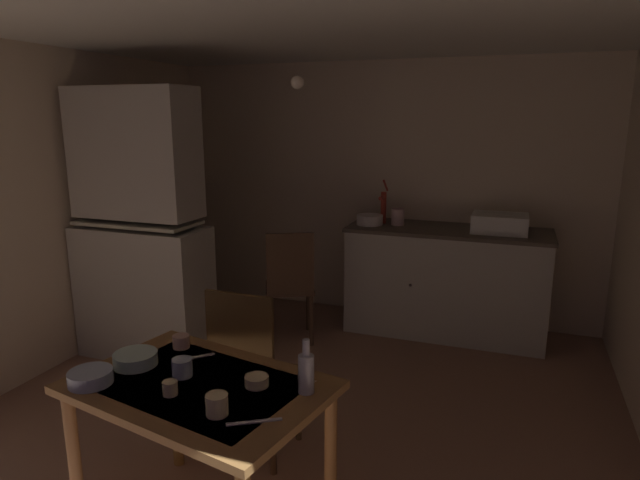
{
  "coord_description": "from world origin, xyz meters",
  "views": [
    {
      "loc": [
        1.2,
        -2.99,
        1.86
      ],
      "look_at": [
        0.13,
        -0.05,
        1.15
      ],
      "focal_mm": 30.41,
      "sensor_mm": 36.0,
      "label": 1
    }
  ],
  "objects_px": {
    "chair_far_side": "(251,371)",
    "chair_by_counter": "(290,284)",
    "serving_bowl_wide": "(135,359)",
    "dining_table": "(200,405)",
    "mixing_bowl_counter": "(370,220)",
    "mug_dark": "(217,405)",
    "sink_basin": "(500,223)",
    "hand_pump": "(383,205)",
    "hutch_cabinet": "(141,236)",
    "glass_bottle": "(306,372)"
  },
  "relations": [
    {
      "from": "chair_far_side",
      "to": "chair_by_counter",
      "type": "relative_size",
      "value": 1.03
    },
    {
      "from": "chair_by_counter",
      "to": "serving_bowl_wide",
      "type": "relative_size",
      "value": 4.85
    },
    {
      "from": "dining_table",
      "to": "serving_bowl_wide",
      "type": "relative_size",
      "value": 6.05
    },
    {
      "from": "mixing_bowl_counter",
      "to": "mug_dark",
      "type": "height_order",
      "value": "mixing_bowl_counter"
    },
    {
      "from": "chair_by_counter",
      "to": "mug_dark",
      "type": "height_order",
      "value": "chair_by_counter"
    },
    {
      "from": "chair_far_side",
      "to": "mug_dark",
      "type": "height_order",
      "value": "chair_far_side"
    },
    {
      "from": "sink_basin",
      "to": "serving_bowl_wide",
      "type": "xyz_separation_m",
      "value": [
        -1.48,
        -2.73,
        -0.23
      ]
    },
    {
      "from": "mixing_bowl_counter",
      "to": "mug_dark",
      "type": "bearing_deg",
      "value": -86.47
    },
    {
      "from": "hand_pump",
      "to": "chair_far_side",
      "type": "distance_m",
      "value": 2.33
    },
    {
      "from": "mug_dark",
      "to": "hutch_cabinet",
      "type": "bearing_deg",
      "value": 134.27
    },
    {
      "from": "hand_pump",
      "to": "chair_far_side",
      "type": "height_order",
      "value": "hand_pump"
    },
    {
      "from": "mixing_bowl_counter",
      "to": "dining_table",
      "type": "distance_m",
      "value": 2.76
    },
    {
      "from": "hutch_cabinet",
      "to": "dining_table",
      "type": "relative_size",
      "value": 1.72
    },
    {
      "from": "serving_bowl_wide",
      "to": "mug_dark",
      "type": "height_order",
      "value": "mug_dark"
    },
    {
      "from": "mug_dark",
      "to": "chair_far_side",
      "type": "bearing_deg",
      "value": 108.51
    },
    {
      "from": "chair_by_counter",
      "to": "serving_bowl_wide",
      "type": "xyz_separation_m",
      "value": [
        0.12,
        -2.07,
        0.27
      ]
    },
    {
      "from": "hutch_cabinet",
      "to": "chair_far_side",
      "type": "relative_size",
      "value": 2.09
    },
    {
      "from": "sink_basin",
      "to": "chair_by_counter",
      "type": "relative_size",
      "value": 0.46
    },
    {
      "from": "dining_table",
      "to": "mug_dark",
      "type": "distance_m",
      "value": 0.32
    },
    {
      "from": "hand_pump",
      "to": "dining_table",
      "type": "distance_m",
      "value": 2.87
    },
    {
      "from": "chair_far_side",
      "to": "mixing_bowl_counter",
      "type": "bearing_deg",
      "value": 87.89
    },
    {
      "from": "chair_by_counter",
      "to": "serving_bowl_wide",
      "type": "distance_m",
      "value": 2.09
    },
    {
      "from": "dining_table",
      "to": "chair_far_side",
      "type": "distance_m",
      "value": 0.6
    },
    {
      "from": "hand_pump",
      "to": "chair_far_side",
      "type": "relative_size",
      "value": 0.39
    },
    {
      "from": "mixing_bowl_counter",
      "to": "chair_far_side",
      "type": "distance_m",
      "value": 2.2
    },
    {
      "from": "chair_far_side",
      "to": "mug_dark",
      "type": "xyz_separation_m",
      "value": [
        0.26,
        -0.78,
        0.27
      ]
    },
    {
      "from": "chair_far_side",
      "to": "glass_bottle",
      "type": "height_order",
      "value": "chair_far_side"
    },
    {
      "from": "hand_pump",
      "to": "mixing_bowl_counter",
      "type": "xyz_separation_m",
      "value": [
        -0.1,
        -0.1,
        -0.13
      ]
    },
    {
      "from": "hutch_cabinet",
      "to": "glass_bottle",
      "type": "relative_size",
      "value": 8.9
    },
    {
      "from": "chair_far_side",
      "to": "glass_bottle",
      "type": "distance_m",
      "value": 0.79
    },
    {
      "from": "chair_by_counter",
      "to": "hutch_cabinet",
      "type": "bearing_deg",
      "value": -147.75
    },
    {
      "from": "hutch_cabinet",
      "to": "glass_bottle",
      "type": "distance_m",
      "value": 2.4
    },
    {
      "from": "hutch_cabinet",
      "to": "glass_bottle",
      "type": "height_order",
      "value": "hutch_cabinet"
    },
    {
      "from": "serving_bowl_wide",
      "to": "hutch_cabinet",
      "type": "bearing_deg",
      "value": 126.74
    },
    {
      "from": "mug_dark",
      "to": "sink_basin",
      "type": "bearing_deg",
      "value": 73.07
    },
    {
      "from": "mug_dark",
      "to": "glass_bottle",
      "type": "bearing_deg",
      "value": 47.12
    },
    {
      "from": "sink_basin",
      "to": "hand_pump",
      "type": "bearing_deg",
      "value": 177.39
    },
    {
      "from": "mixing_bowl_counter",
      "to": "chair_far_side",
      "type": "bearing_deg",
      "value": -92.11
    },
    {
      "from": "hand_pump",
      "to": "glass_bottle",
      "type": "relative_size",
      "value": 1.67
    },
    {
      "from": "chair_far_side",
      "to": "glass_bottle",
      "type": "bearing_deg",
      "value": -43.92
    },
    {
      "from": "chair_far_side",
      "to": "chair_by_counter",
      "type": "xyz_separation_m",
      "value": [
        -0.43,
        1.54,
        -0.01
      ]
    },
    {
      "from": "hutch_cabinet",
      "to": "mug_dark",
      "type": "relative_size",
      "value": 24.14
    },
    {
      "from": "chair_by_counter",
      "to": "chair_far_side",
      "type": "bearing_deg",
      "value": -74.37
    },
    {
      "from": "hutch_cabinet",
      "to": "mug_dark",
      "type": "xyz_separation_m",
      "value": [
        1.66,
        -1.71,
        -0.18
      ]
    },
    {
      "from": "mixing_bowl_counter",
      "to": "chair_by_counter",
      "type": "relative_size",
      "value": 0.24
    },
    {
      "from": "chair_far_side",
      "to": "sink_basin",
      "type": "bearing_deg",
      "value": 62.08
    },
    {
      "from": "serving_bowl_wide",
      "to": "dining_table",
      "type": "bearing_deg",
      "value": -8.3
    },
    {
      "from": "hutch_cabinet",
      "to": "mixing_bowl_counter",
      "type": "height_order",
      "value": "hutch_cabinet"
    },
    {
      "from": "hand_pump",
      "to": "chair_far_side",
      "type": "xyz_separation_m",
      "value": [
        -0.18,
        -2.25,
        -0.58
      ]
    },
    {
      "from": "sink_basin",
      "to": "serving_bowl_wide",
      "type": "height_order",
      "value": "sink_basin"
    }
  ]
}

